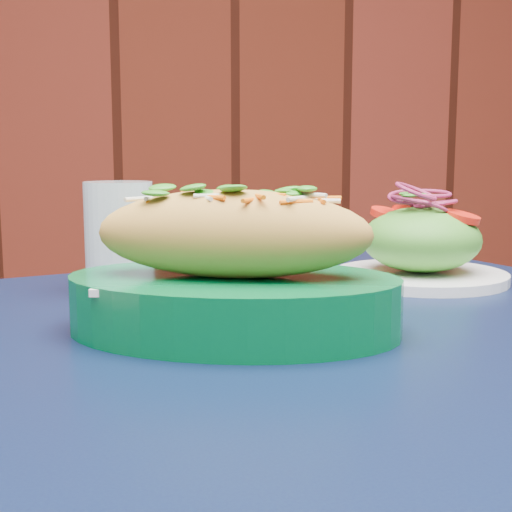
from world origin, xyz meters
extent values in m
cube|color=black|center=(0.20, 1.15, 0.73)|extent=(1.00, 1.00, 0.03)
cylinder|color=black|center=(0.41, 1.57, 0.36)|extent=(0.04, 0.04, 0.72)
cube|color=white|center=(0.10, 1.15, 0.80)|extent=(0.24, 0.17, 0.01)
ellipsoid|color=gold|center=(0.10, 1.15, 0.84)|extent=(0.26, 0.16, 0.08)
cylinder|color=white|center=(0.36, 1.35, 0.76)|extent=(0.21, 0.21, 0.01)
ellipsoid|color=#4C992D|center=(0.36, 1.35, 0.80)|extent=(0.14, 0.14, 0.08)
cylinder|color=red|center=(0.40, 1.32, 0.84)|extent=(0.04, 0.04, 0.01)
cylinder|color=red|center=(0.33, 1.38, 0.84)|extent=(0.04, 0.04, 0.01)
cylinder|color=red|center=(0.36, 1.39, 0.84)|extent=(0.04, 0.04, 0.01)
torus|color=#9A2151|center=(0.36, 1.35, 0.85)|extent=(0.05, 0.05, 0.00)
torus|color=#9A2151|center=(0.36, 1.35, 0.85)|extent=(0.05, 0.05, 0.00)
torus|color=#9A2151|center=(0.36, 1.35, 0.85)|extent=(0.05, 0.05, 0.00)
torus|color=#9A2151|center=(0.36, 1.35, 0.86)|extent=(0.05, 0.05, 0.00)
torus|color=#9A2151|center=(0.36, 1.35, 0.86)|extent=(0.05, 0.05, 0.00)
torus|color=#9A2151|center=(0.36, 1.35, 0.87)|extent=(0.05, 0.05, 0.00)
cylinder|color=silver|center=(0.00, 1.35, 0.81)|extent=(0.08, 0.08, 0.12)
camera|label=1|loc=(0.00, 0.55, 0.91)|focal=50.00mm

